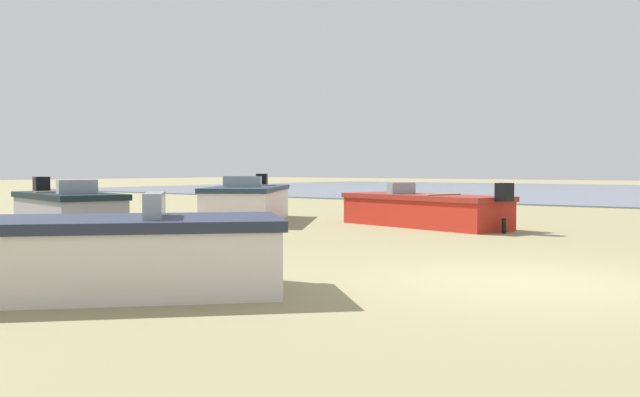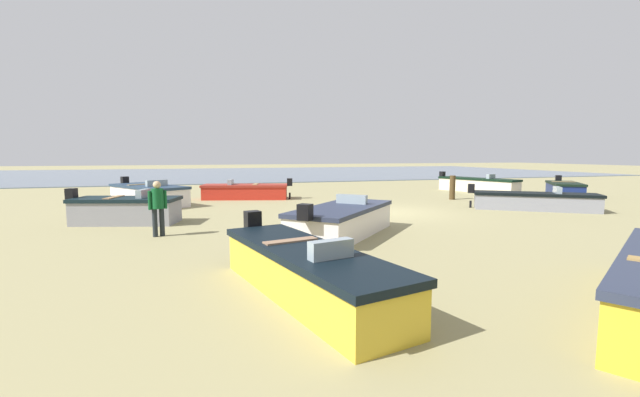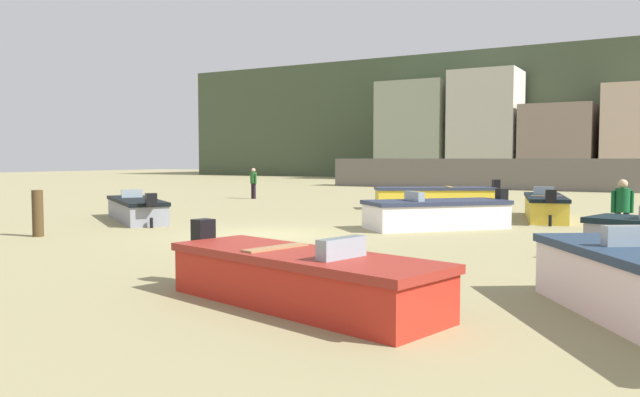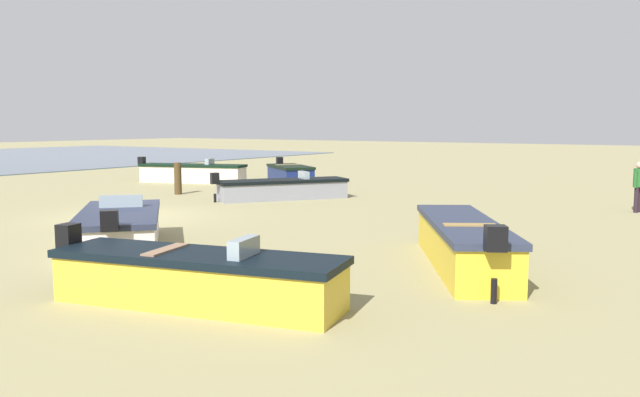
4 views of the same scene
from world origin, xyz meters
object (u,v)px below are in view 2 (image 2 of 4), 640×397
Objects in this scene: beach_walker_distant at (158,204)px; boat_red_5 at (246,191)px; boat_grey_8 at (126,210)px; mooring_post_near_water at (452,188)px; boat_white_7 at (149,195)px; boat_navy_1 at (564,189)px; boat_cream_2 at (477,185)px; boat_white_0 at (342,220)px; boat_yellow_6 at (305,271)px; boat_grey_4 at (534,201)px.

boat_red_5 is at bearing 47.43° from beach_walker_distant.
boat_grey_8 is 2.36× the size of beach_walker_distant.
boat_grey_8 is 3.01× the size of mooring_post_near_water.
boat_white_7 reaches higher than boat_red_5.
boat_white_7 is 3.80× the size of mooring_post_near_water.
boat_navy_1 is 4.75m from boat_cream_2.
boat_cream_2 is (-12.89, -10.52, 0.01)m from boat_white_0.
mooring_post_near_water is at bearing 36.36° from boat_navy_1.
boat_white_7 is (4.68, 1.21, 0.08)m from boat_red_5.
boat_yellow_6 is at bearing -168.42° from boat_red_5.
boat_red_5 is (17.91, -3.48, 0.01)m from boat_navy_1.
boat_cream_2 is 20.27m from beach_walker_distant.
boat_white_0 is 0.89× the size of boat_white_7.
boat_red_5 is 9.95m from beach_walker_distant.
beach_walker_distant is at bearing 65.10° from boat_white_7.
boat_red_5 is at bearing -18.00° from mooring_post_near_water.
mooring_post_near_water is (-15.25, -3.21, 0.17)m from boat_grey_8.
boat_white_0 is 1.13× the size of boat_grey_8.
boat_cream_2 is 1.42× the size of boat_grey_8.
boat_yellow_6 is at bearing -73.24° from boat_white_0.
boat_navy_1 is 0.78× the size of boat_red_5.
boat_red_5 is 3.80× the size of mooring_post_near_water.
boat_white_0 is 10.78m from boat_red_5.
boat_white_0 is at bearing -39.99° from boat_grey_4.
beach_walker_distant is (21.45, 5.81, 0.56)m from boat_navy_1.
boat_yellow_6 is 1.03× the size of boat_white_7.
boat_white_0 reaches higher than boat_grey_4.
boat_grey_8 is 3.01m from beach_walker_distant.
boat_cream_2 is 4.26× the size of mooring_post_near_water.
boat_grey_8 reaches higher than boat_white_0.
boat_yellow_6 reaches higher than boat_grey_4.
boat_white_0 is 2.66× the size of beach_walker_distant.
boat_red_5 is 1.26× the size of boat_grey_8.
boat_white_0 is 10.12m from boat_grey_4.
boat_red_5 is 4.83m from boat_white_7.
mooring_post_near_water reaches higher than boat_red_5.
boat_navy_1 is 7.47m from mooring_post_near_water.
boat_grey_4 is (-9.75, -2.74, -0.05)m from boat_white_0.
boat_grey_8 is at bearing -60.34° from boat_grey_4.
boat_white_0 is 0.90× the size of boat_grey_4.
boat_red_5 is (14.53, -0.14, -0.05)m from boat_cream_2.
boat_navy_1 is at bearing 67.11° from boat_white_0.
boat_cream_2 is at bearing 124.17° from boat_grey_8.
boat_navy_1 is at bearing 179.34° from mooring_post_near_water.
boat_navy_1 is (-16.26, -7.18, -0.05)m from boat_white_0.
boat_grey_4 is 14.20m from boat_yellow_6.
beach_walker_distant reaches higher than mooring_post_near_water.
mooring_post_near_water is 0.78× the size of beach_walker_distant.
boat_white_0 is at bearing 20.37° from boat_cream_2.
boat_grey_4 is 2.94× the size of beach_walker_distant.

